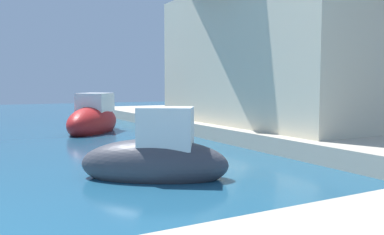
{
  "coord_description": "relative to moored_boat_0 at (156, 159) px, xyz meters",
  "views": [
    {
      "loc": [
        2.54,
        -5.65,
        1.97
      ],
      "look_at": [
        10.18,
        8.41,
        0.7
      ],
      "focal_mm": 37.65,
      "sensor_mm": 36.0,
      "label": 1
    }
  ],
  "objects": [
    {
      "name": "quay_promenade",
      "position": [
        -1.58,
        -2.49,
        -0.17
      ],
      "size": [
        44.0,
        32.0,
        0.5
      ],
      "color": "#BCB29E",
      "rests_on": "ground"
    },
    {
      "name": "moored_boat_4",
      "position": [
        1.09,
        9.24,
        0.1
      ],
      "size": [
        3.6,
        4.12,
        1.97
      ],
      "rotation": [
        0.0,
        0.0,
        4.09
      ],
      "color": "#B21E1E",
      "rests_on": "ground"
    },
    {
      "name": "waterfront_building_main",
      "position": [
        7.1,
        4.73,
        3.19
      ],
      "size": [
        5.3,
        10.29,
        6.14
      ],
      "color": "beige",
      "rests_on": "quay_promenade"
    },
    {
      "name": "moored_boat_0",
      "position": [
        0.0,
        0.0,
        0.0
      ],
      "size": [
        3.3,
        2.77,
        1.77
      ],
      "rotation": [
        0.0,
        0.0,
        2.55
      ],
      "color": "#3F3F47",
      "rests_on": "ground"
    }
  ]
}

